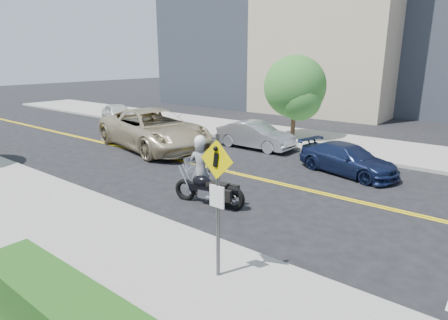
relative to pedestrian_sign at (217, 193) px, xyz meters
name	(u,v)px	position (x,y,z in m)	size (l,w,h in m)	color
ground_plane	(236,174)	(-4.20, 6.31, -1.96)	(120.00, 120.00, 0.00)	black
sidewalk_near	(60,240)	(-4.20, -1.19, -1.89)	(60.00, 5.00, 0.15)	#9E9B91
sidewalk_far	(317,141)	(-4.20, 13.81, -1.89)	(60.00, 5.00, 0.15)	#9E9B91
pedestrian_sign	(217,193)	(0.00, 0.00, 0.00)	(0.78, 0.08, 3.00)	#4C4C51
motorcyclist	(200,168)	(-3.39, 3.26, -0.88)	(0.85, 0.67, 2.17)	#B0B1B5
motorcycle	(209,182)	(-2.93, 3.14, -1.23)	(2.41, 0.73, 1.47)	black
suv	(154,129)	(-10.14, 7.23, -0.96)	(3.32, 7.19, 2.00)	#C9B993
parked_car_white	(118,114)	(-17.57, 10.48, -1.24)	(1.71, 4.24, 1.45)	silver
parked_car_silver	(255,135)	(-6.07, 10.47, -1.28)	(1.44, 4.14, 1.36)	#A1A2A8
parked_car_blue	(348,159)	(-0.71, 9.11, -1.36)	(1.68, 4.12, 1.20)	#182349
tree_far_a	(295,87)	(-5.61, 13.64, 1.02)	(3.44, 3.44, 4.70)	#382619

